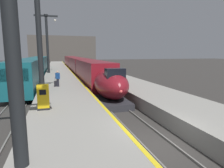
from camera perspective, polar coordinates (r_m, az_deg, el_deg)
name	(u,v)px	position (r m, az deg, el deg)	size (l,w,h in m)	color
ground_plane	(157,146)	(10.32, 13.40, -17.44)	(260.00, 260.00, 0.00)	#33302D
platform_left	(60,78)	(32.94, -15.25, 1.78)	(4.80, 110.00, 1.05)	gray
platform_right	(107,76)	(34.09, -1.51, 2.34)	(4.80, 110.00, 1.05)	gray
platform_left_safety_stripe	(74,74)	(33.01, -11.33, 2.87)	(0.20, 107.80, 0.01)	yellow
rail_main_left	(78,78)	(35.94, -10.07, 1.81)	(0.08, 110.00, 0.12)	slate
rail_main_right	(86,78)	(36.14, -7.71, 1.91)	(0.08, 110.00, 0.12)	slate
rail_secondary_left	(31,80)	(35.96, -23.00, 1.22)	(0.08, 110.00, 0.12)	slate
rail_secondary_right	(40,79)	(35.82, -20.62, 1.34)	(0.08, 110.00, 0.12)	slate
highspeed_train_main	(79,66)	(41.10, -9.96, 5.39)	(2.92, 55.82, 3.60)	maroon
regional_train_adjacent	(35,67)	(36.00, -21.96, 4.61)	(2.85, 36.60, 3.80)	#145660
station_column_mid	(39,28)	(17.36, -21.06, 15.23)	(4.00, 0.68, 9.21)	black
station_column_far	(47,39)	(36.80, -18.81, 12.69)	(4.00, 0.68, 10.25)	black
passenger_near_edge	(58,77)	(21.09, -15.92, 1.91)	(0.48, 0.40, 1.69)	#23232D
rolling_suitcase	(56,84)	(21.31, -16.36, 0.10)	(0.40, 0.22, 0.98)	black
ticket_machine_yellow	(43,98)	(12.86, -19.81, -3.90)	(0.76, 0.62, 1.60)	yellow
terminus_back_wall	(63,49)	(110.06, -14.33, 10.16)	(36.00, 2.00, 14.00)	#4C4742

